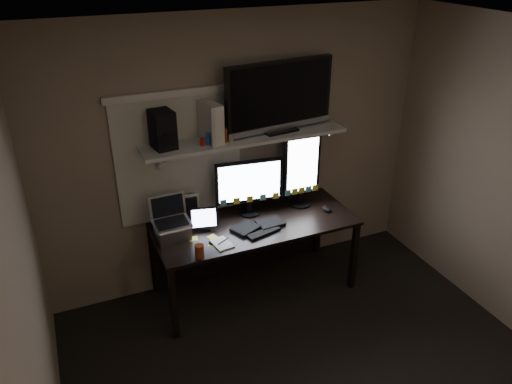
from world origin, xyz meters
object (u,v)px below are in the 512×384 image
desk (250,233)px  laptop (171,220)px  keyboard (258,226)px  cup (200,251)px  tablet (203,219)px  monitor_landscape (249,187)px  mouse (327,209)px  tv (280,97)px  speaker (163,130)px  monitor_portrait (302,170)px  game_console (211,122)px

desk → laptop: (-0.74, -0.07, 0.35)m
keyboard → cup: cup is taller
tablet → cup: tablet is taller
tablet → cup: size_ratio=2.29×
monitor_landscape → mouse: size_ratio=6.06×
mouse → cup: 1.34m
monitor_landscape → tv: tv is taller
laptop → cup: 0.40m
tv → speaker: size_ratio=3.31×
keyboard → tv: (0.33, 0.29, 1.04)m
monitor_portrait → speaker: 1.35m
monitor_portrait → mouse: (0.17, -0.21, -0.34)m
desk → tablet: 0.54m
monitor_portrait → speaker: speaker is taller
cup → game_console: bearing=59.6°
game_console → monitor_portrait: bearing=-17.3°
monitor_portrait → laptop: 1.28m
laptop → game_console: bearing=19.1°
mouse → game_console: (-1.00, 0.27, 0.90)m
tv → cup: bearing=-157.1°
laptop → monitor_portrait: bearing=2.8°
tablet → speaker: bearing=160.9°
mouse → tablet: tablet is taller
game_console → mouse: bearing=-28.1°
desk → tv: (0.32, 0.09, 1.23)m
monitor_portrait → laptop: bearing=-173.8°
cup → mouse: bearing=11.0°
mouse → speaker: 1.68m
desk → keyboard: 0.28m
monitor_portrait → game_console: bearing=177.3°
monitor_portrait → cup: (-1.14, -0.46, -0.30)m
mouse → game_console: size_ratio=0.31×
desk → cup: cup is taller
keyboard → speaker: speaker is taller
cup → keyboard: bearing=21.2°
desk → cup: 0.79m
monitor_portrait → tablet: size_ratio=2.86×
desk → cup: bearing=-144.4°
tablet → keyboard: bearing=-5.6°
laptop → tv: size_ratio=0.34×
desk → monitor_portrait: (0.53, 0.02, 0.53)m
tv → game_console: size_ratio=3.09×
monitor_portrait → keyboard: 0.67m
game_console → cup: bearing=-133.2°
monitor_portrait → speaker: bearing=178.3°
monitor_landscape → cup: 0.83m
mouse → tablet: (-1.15, 0.13, 0.09)m
mouse → speaker: bearing=155.3°
tv → monitor_landscape: bearing=179.1°
desk → speaker: bearing=171.9°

